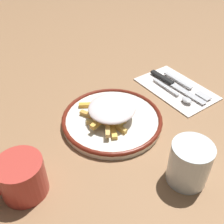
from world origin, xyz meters
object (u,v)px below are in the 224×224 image
Objects in this scene: napkin at (176,88)px; fork at (186,85)px; plate at (112,119)px; water_glass at (189,163)px; spoon at (178,95)px; knife at (172,83)px; fries_heap at (112,110)px; coffee_mug at (22,177)px.

napkin is 0.03m from fork.
water_glass is at bearing 97.34° from plate.
spoon reaches higher than napkin.
fork is 0.04m from knife.
fries_heap is at bearing 0.96° from fork.
plate is 0.03m from fries_heap.
fries_heap is 0.82× the size of knife.
knife is at bearing -171.43° from plate.
fries_heap is 0.25m from napkin.
coffee_mug is (0.25, 0.07, 0.03)m from plate.
coffee_mug reaches higher than knife.
coffee_mug is at bearing 15.77° from fries_heap.
fork is 1.16× the size of spoon.
water_glass reaches higher than fork.
water_glass reaches higher than knife.
water_glass is 0.81× the size of coffee_mug.
napkin is 1.50× the size of spoon.
knife is 1.81× the size of coffee_mug.
plate is at bearing -4.57° from spoon.
fries_heap is 0.26m from coffee_mug.
spoon is at bearing 175.21° from fries_heap.
napkin is at bearing -131.14° from water_glass.
coffee_mug is (0.28, -0.16, -0.01)m from water_glass.
spoon is (-0.22, 0.02, -0.03)m from fries_heap.
water_glass is at bearing 97.42° from fries_heap.
spoon is at bearing -131.55° from water_glass.
fries_heap is 0.76× the size of napkin.
fries_heap is 1.14× the size of spoon.
fork is at bearing -136.13° from water_glass.
spoon is 1.61× the size of water_glass.
fork is (-0.27, -0.01, -0.00)m from plate.
fries_heap is 1.49× the size of coffee_mug.
napkin is 2.42× the size of water_glass.
coffee_mug reaches higher than spoon.
water_glass is at bearing 51.08° from knife.
water_glass is (0.24, 0.23, 0.04)m from fork.
water_glass is at bearing 43.87° from fork.
coffee_mug reaches higher than fork.
fork is 0.53m from coffee_mug.
water_glass is at bearing 48.45° from spoon.
spoon is (0.06, 0.02, 0.00)m from fork.
fork is at bearing -157.95° from spoon.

